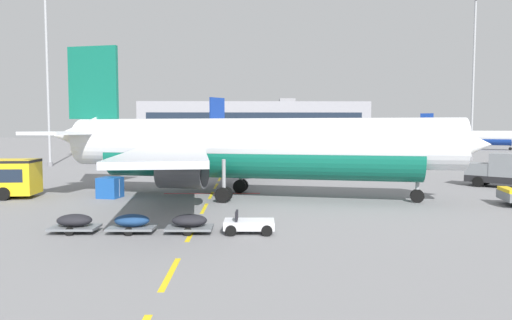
{
  "coord_description": "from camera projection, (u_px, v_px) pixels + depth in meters",
  "views": [
    {
      "loc": [
        20.86,
        -16.2,
        5.47
      ],
      "look_at": [
        21.8,
        28.41,
        2.34
      ],
      "focal_mm": 32.38,
      "sensor_mm": 36.0,
      "label": 1
    }
  ],
  "objects": [
    {
      "name": "apron_light_mast_near",
      "position": [
        47.0,
        56.0,
        64.37
      ],
      "size": [
        1.8,
        1.8,
        24.81
      ],
      "color": "slate",
      "rests_on": "ground"
    },
    {
      "name": "apron_paint_markings",
      "position": [
        221.0,
        176.0,
        52.69
      ],
      "size": [
        8.0,
        92.9,
        0.01
      ],
      "color": "yellow",
      "rests_on": "ground"
    },
    {
      "name": "catering_truck",
      "position": [
        511.0,
        170.0,
        41.76
      ],
      "size": [
        6.75,
        6.54,
        3.14
      ],
      "color": "black",
      "rests_on": "ground"
    },
    {
      "name": "baggage_train",
      "position": [
        161.0,
        223.0,
        23.96
      ],
      "size": [
        11.64,
        1.86,
        1.14
      ],
      "color": "silver",
      "rests_on": "ground"
    },
    {
      "name": "terminal_satellite",
      "position": [
        254.0,
        122.0,
        179.8
      ],
      "size": [
        86.33,
        20.71,
        16.79
      ],
      "color": "gray",
      "rests_on": "ground"
    },
    {
      "name": "airliner_foreground",
      "position": [
        250.0,
        147.0,
        35.97
      ],
      "size": [
        34.54,
        33.73,
        12.2
      ],
      "color": "white",
      "rests_on": "ground"
    },
    {
      "name": "apron_light_mast_far",
      "position": [
        474.0,
        59.0,
        76.56
      ],
      "size": [
        1.8,
        1.8,
        27.38
      ],
      "color": "slate",
      "rests_on": "ground"
    },
    {
      "name": "airliner_mid_left",
      "position": [
        170.0,
        139.0,
        78.57
      ],
      "size": [
        26.77,
        28.87,
        11.21
      ],
      "color": "silver",
      "rests_on": "ground"
    },
    {
      "name": "ground",
      "position": [
        402.0,
        172.0,
        56.83
      ],
      "size": [
        400.0,
        400.0,
        0.0
      ],
      "primitive_type": "plane",
      "color": "slate"
    },
    {
      "name": "uld_cargo_container",
      "position": [
        110.0,
        188.0,
        36.03
      ],
      "size": [
        1.91,
        1.88,
        1.6
      ],
      "color": "#194C9E",
      "rests_on": "ground"
    },
    {
      "name": "airliner_far_center",
      "position": [
        468.0,
        137.0,
        117.1
      ],
      "size": [
        24.33,
        22.68,
        9.29
      ],
      "color": "white",
      "rests_on": "ground"
    }
  ]
}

